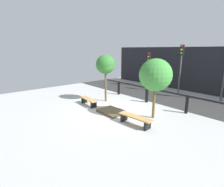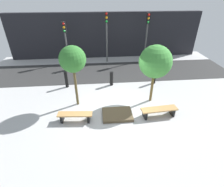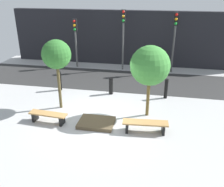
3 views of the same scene
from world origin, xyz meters
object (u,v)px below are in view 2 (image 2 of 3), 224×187
Objects in this scene: bollard_left at (111,79)px; bollard_far_left at (66,80)px; tree_behind_left_bench at (73,60)px; traffic_light_mid_east at (147,29)px; bench_right at (159,111)px; bench_left at (75,116)px; tree_behind_right_bench at (155,62)px; traffic_light_west at (65,35)px; traffic_light_mid_west at (107,29)px; planter_bed at (117,114)px; bollard_center at (155,76)px.

bollard_far_left is at bearing 180.00° from bollard_left.
bollard_far_left is (-0.81, 1.98, -2.00)m from tree_behind_left_bench.
bollard_far_left is 7.62m from traffic_light_mid_east.
bench_right is 5.89m from bollard_far_left.
tree_behind_right_bench is (4.01, 1.41, 1.96)m from bench_left.
bench_right is 0.56× the size of tree_behind_left_bench.
bench_left is 7.90m from traffic_light_west.
traffic_light_west is at bearing -179.99° from traffic_light_mid_east.
tree_behind_left_bench is at bearing -108.04° from traffic_light_mid_west.
bollard_far_left is (-2.81, 3.19, 0.44)m from planter_bed.
bollard_center is (5.63, 0.00, -0.02)m from bollard_far_left.
bollard_left is (2.00, 3.39, 0.14)m from bench_left.
planter_bed is 7.80m from traffic_light_mid_west.
traffic_light_west reaches higher than bollard_far_left.
bollard_left is (0.00, 3.19, 0.37)m from planter_bed.
traffic_light_mid_west is at bearing 79.68° from bench_left.
traffic_light_west is at bearing 103.58° from bench_left.
bench_left is 4.01m from bench_right.
traffic_light_mid_west reaches higher than tree_behind_left_bench.
traffic_light_mid_west is at bearing 0.03° from traffic_light_west.
traffic_light_mid_west reaches higher than bollard_left.
bollard_center is 7.53m from traffic_light_west.
tree_behind_right_bench is 6.48m from traffic_light_mid_west.
bollard_left is at bearing -90.00° from traffic_light_mid_west.
bench_left is at bearing -160.63° from tree_behind_right_bench.
traffic_light_mid_east reaches higher than traffic_light_west.
bench_left is at bearing -76.54° from bollard_far_left.
planter_bed is (2.00, 0.20, -0.23)m from bench_left.
bench_left is 0.52× the size of tree_behind_right_bench.
bollard_left is 0.89× the size of bollard_center.
bollard_center is (4.82, 3.39, 0.20)m from bench_left.
bollard_left is at bearing 90.00° from planter_bed.
planter_bed is 0.38× the size of traffic_light_mid_east.
bollard_center is 0.27× the size of traffic_light_mid_east.
bench_right is 0.55× the size of traffic_light_west.
tree_behind_left_bench is 3.49m from bollard_left.
bench_left is at bearing -104.84° from traffic_light_mid_west.
bollard_left is 4.72m from traffic_light_mid_west.
traffic_light_mid_west is at bearing 100.32° from bench_right.
traffic_light_mid_east reaches higher than bench_right.
bench_right is 3.94m from bollard_left.
bench_left is 0.42× the size of traffic_light_mid_west.
tree_behind_right_bench reaches higher than bench_left.
bollard_center is (0.81, 1.98, -1.76)m from tree_behind_right_bench.
bollard_center reaches higher than bollard_left.
bollard_center is (4.82, 1.98, -2.02)m from tree_behind_left_bench.
traffic_light_mid_east reaches higher than tree_behind_left_bench.
traffic_light_west is 3.23m from traffic_light_mid_west.
bollard_far_left is at bearing -145.29° from traffic_light_mid_east.
tree_behind_right_bench is 2.98× the size of bollard_far_left.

